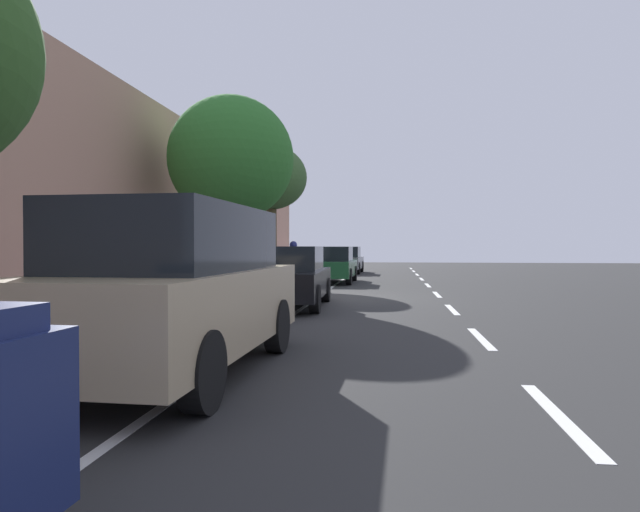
% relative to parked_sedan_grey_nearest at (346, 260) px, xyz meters
% --- Properties ---
extents(ground, '(75.39, 75.39, 0.00)m').
position_rel_parked_sedan_grey_nearest_xyz_m(ground, '(-0.68, 15.30, -0.75)').
color(ground, '#2B2B2B').
extents(sidewalk, '(3.61, 47.12, 0.16)m').
position_rel_parked_sedan_grey_nearest_xyz_m(sidewalk, '(3.00, 15.30, -0.67)').
color(sidewalk, '#A68FA7').
rests_on(sidewalk, ground).
extents(curb_edge, '(0.16, 47.12, 0.16)m').
position_rel_parked_sedan_grey_nearest_xyz_m(curb_edge, '(1.12, 15.30, -0.67)').
color(curb_edge, gray).
rests_on(curb_edge, ground).
extents(lane_stripe_centre, '(0.14, 44.20, 0.01)m').
position_rel_parked_sedan_grey_nearest_xyz_m(lane_stripe_centre, '(-3.97, 13.84, -0.75)').
color(lane_stripe_centre, white).
rests_on(lane_stripe_centre, ground).
extents(lane_stripe_bike_edge, '(0.12, 47.12, 0.01)m').
position_rel_parked_sedan_grey_nearest_xyz_m(lane_stripe_bike_edge, '(-0.35, 15.30, -0.75)').
color(lane_stripe_bike_edge, white).
rests_on(lane_stripe_bike_edge, ground).
extents(building_facade, '(0.50, 47.12, 6.09)m').
position_rel_parked_sedan_grey_nearest_xyz_m(building_facade, '(5.05, 15.30, 2.29)').
color(building_facade, tan).
rests_on(building_facade, ground).
extents(parked_sedan_grey_nearest, '(1.91, 4.43, 1.52)m').
position_rel_parked_sedan_grey_nearest_xyz_m(parked_sedan_grey_nearest, '(0.00, 0.00, 0.00)').
color(parked_sedan_grey_nearest, slate).
rests_on(parked_sedan_grey_nearest, ground).
extents(parked_sedan_green_second, '(1.88, 4.42, 1.52)m').
position_rel_parked_sedan_grey_nearest_xyz_m(parked_sedan_green_second, '(-0.10, 8.47, 0.00)').
color(parked_sedan_green_second, '#1E512D').
rests_on(parked_sedan_green_second, ground).
extents(parked_sedan_black_mid, '(1.93, 4.44, 1.52)m').
position_rel_parked_sedan_grey_nearest_xyz_m(parked_sedan_black_mid, '(0.04, 17.87, 0.00)').
color(parked_sedan_black_mid, black).
rests_on(parked_sedan_black_mid, ground).
extents(parked_suv_tan_far, '(2.08, 4.75, 1.99)m').
position_rel_parked_sedan_grey_nearest_xyz_m(parked_suv_tan_far, '(0.03, 25.28, 0.27)').
color(parked_suv_tan_far, tan).
rests_on(parked_suv_tan_far, ground).
extents(bicycle_at_curb, '(1.75, 0.52, 0.80)m').
position_rel_parked_sedan_grey_nearest_xyz_m(bicycle_at_curb, '(0.65, 13.02, -0.36)').
color(bicycle_at_curb, black).
rests_on(bicycle_at_curb, ground).
extents(cyclist_with_backpack, '(0.52, 0.56, 1.71)m').
position_rel_parked_sedan_grey_nearest_xyz_m(cyclist_with_backpack, '(0.87, 12.59, 0.29)').
color(cyclist_with_backpack, '#C6B284').
rests_on(cyclist_with_backpack, ground).
extents(street_tree_near_cyclist, '(2.89, 2.89, 5.47)m').
position_rel_parked_sedan_grey_nearest_xyz_m(street_tree_near_cyclist, '(2.30, 9.44, 3.52)').
color(street_tree_near_cyclist, '#4A3D25').
rests_on(street_tree_near_cyclist, sidewalk).
extents(street_tree_mid_block, '(3.80, 3.80, 5.92)m').
position_rel_parked_sedan_grey_nearest_xyz_m(street_tree_mid_block, '(2.30, 15.23, 3.41)').
color(street_tree_mid_block, '#4F3630').
rests_on(street_tree_mid_block, sidewalk).
extents(pedestrian_on_phone, '(0.43, 0.50, 1.74)m').
position_rel_parked_sedan_grey_nearest_xyz_m(pedestrian_on_phone, '(3.58, 18.26, 0.40)').
color(pedestrian_on_phone, black).
rests_on(pedestrian_on_phone, sidewalk).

